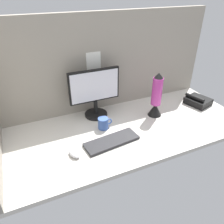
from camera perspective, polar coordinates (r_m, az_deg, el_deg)
ground_plane at (r=164.92cm, az=3.79°, el=-4.21°), size 180.00×80.00×3.00cm
cubicle_wall_back at (r=177.81cm, az=-1.46°, el=12.73°), size 180.00×5.50×75.57cm
monitor at (r=168.28cm, az=-4.51°, el=5.37°), size 39.56×18.00×38.11cm
keyboard at (r=148.06cm, az=-0.07°, el=-7.59°), size 38.18×16.91×2.00cm
mouse at (r=139.67cm, az=-9.72°, el=-10.54°), size 7.83×10.70×3.40cm
mug_ceramic_blue at (r=159.68cm, az=-2.23°, el=-2.95°), size 10.76×7.58×8.53cm
lava_lamp at (r=173.89cm, az=11.41°, el=3.53°), size 10.93×10.93×35.77cm
desk_phone at (r=206.04cm, az=21.36°, el=2.73°), size 21.43×22.83×8.80cm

